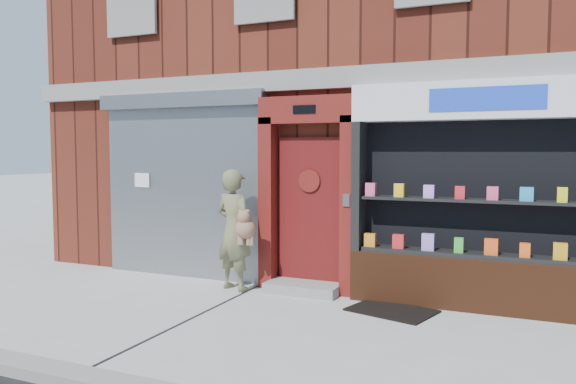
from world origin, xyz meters
The scene contains 7 objects.
ground centered at (0.00, 0.00, 0.00)m, with size 80.00×80.00×0.00m, color #9E9E99.
building centered at (0.00, 5.99, 4.00)m, with size 12.00×8.16×8.00m.
shutter_bay centered at (-3.00, 1.93, 1.72)m, with size 3.10×0.30×3.04m.
red_door_bay centered at (-0.75, 1.86, 1.46)m, with size 1.52×0.58×2.90m.
pharmacy_bay centered at (1.75, 1.81, 1.37)m, with size 3.50×0.41×3.00m.
woman centered at (-1.76, 1.46, 0.92)m, with size 0.81×0.63×1.82m.
doormat centered at (0.67, 1.27, 0.01)m, with size 1.05×0.74×0.03m, color black.
Camera 1 is at (2.33, -5.87, 2.09)m, focal length 35.00 mm.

